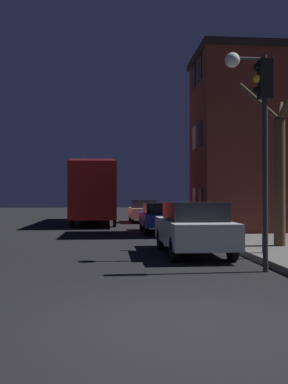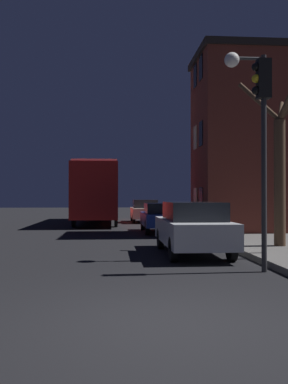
# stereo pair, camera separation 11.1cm
# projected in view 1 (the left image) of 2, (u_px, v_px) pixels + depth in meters

# --- Properties ---
(ground_plane) EXTENTS (120.00, 120.00, 0.00)m
(ground_plane) POSITION_uv_depth(u_px,v_px,m) (170.00, 322.00, 5.85)
(ground_plane) COLOR black
(brick_building) EXTENTS (3.95, 4.10, 8.18)m
(brick_building) POSITION_uv_depth(u_px,v_px,m) (237.00, 141.00, 19.77)
(brick_building) COLOR brown
(brick_building) RESTS_ON sidewalk
(streetlamp) EXTENTS (1.18, 0.41, 5.52)m
(streetlamp) POSITION_uv_depth(u_px,v_px,m) (252.00, 115.00, 11.79)
(streetlamp) COLOR #28282B
(streetlamp) RESTS_ON sidewalk
(traffic_light) EXTENTS (0.43, 0.24, 4.84)m
(traffic_light) POSITION_uv_depth(u_px,v_px,m) (264.00, 120.00, 9.74)
(traffic_light) COLOR #28282B
(traffic_light) RESTS_ON ground
(bare_tree) EXTENTS (2.26, 1.87, 5.32)m
(bare_tree) POSITION_uv_depth(u_px,v_px,m) (281.00, 162.00, 13.49)
(bare_tree) COLOR #473323
(bare_tree) RESTS_ON sidewalk
(bus) EXTENTS (2.55, 11.14, 3.68)m
(bus) POSITION_uv_depth(u_px,v_px,m) (96.00, 189.00, 27.48)
(bus) COLOR red
(bus) RESTS_ON ground
(car_near_lane) EXTENTS (1.74, 4.52, 1.55)m
(car_near_lane) POSITION_uv_depth(u_px,v_px,m) (193.00, 227.00, 12.64)
(car_near_lane) COLOR #B7BABF
(car_near_lane) RESTS_ON ground
(car_mid_lane) EXTENTS (1.75, 4.19, 1.39)m
(car_mid_lane) POSITION_uv_depth(u_px,v_px,m) (160.00, 217.00, 20.27)
(car_mid_lane) COLOR navy
(car_mid_lane) RESTS_ON ground
(car_far_lane) EXTENTS (1.74, 3.95, 1.50)m
(car_far_lane) POSITION_uv_depth(u_px,v_px,m) (143.00, 211.00, 28.26)
(car_far_lane) COLOR beige
(car_far_lane) RESTS_ON ground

